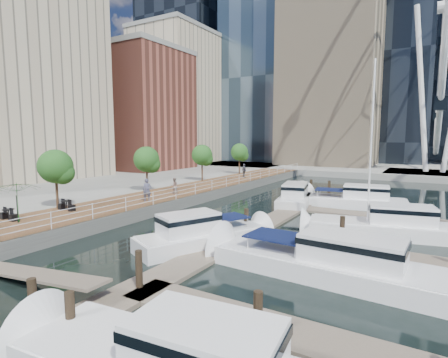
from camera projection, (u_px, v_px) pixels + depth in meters
The scene contains 16 objects.
ground at pixel (125, 264), 18.10m from camera, with size 520.00×520.00×0.00m, color black.
boardwalk at pixel (172, 197), 35.40m from camera, with size 6.00×60.00×1.00m, color brown.
seawall at pixel (196, 200), 33.89m from camera, with size 0.25×60.00×1.00m, color #595954.
land_inland at pixel (21, 180), 49.04m from camera, with size 48.00×90.00×1.00m, color gray.
land_far at pixel (379, 157), 105.22m from camera, with size 200.00×114.00×1.00m, color gray.
pier at pixel (434, 175), 55.41m from camera, with size 14.00×12.00×1.00m, color gray.
railing at pixel (195, 189), 33.82m from camera, with size 0.10×60.00×1.05m, color white, non-canonical shape.
floating_docks at pixel (329, 231), 22.54m from camera, with size 16.00×34.00×2.60m.
midrise_condos at pixel (98, 94), 56.37m from camera, with size 19.00×67.00×28.00m.
ferris_wheel at pixel (446, 7), 52.38m from camera, with size 5.80×45.60×47.80m.
street_trees at pixel (146, 159), 35.31m from camera, with size 2.60×42.60×4.60m.
yacht_foreground at pixel (323, 276), 16.57m from camera, with size 3.09×11.55×2.15m, color white, non-canonical shape.
pedestrian_near at pixel (147, 190), 30.14m from camera, with size 0.72×0.47×1.98m, color #47485F.
pedestrian_mid at pixel (174, 186), 34.11m from camera, with size 0.77×0.60×1.59m, color #816459.
pedestrian_far at pixel (244, 171), 48.12m from camera, with size 1.11×0.46×1.90m, color #373B45.
moored_yachts at pixel (364, 237), 22.88m from camera, with size 22.49×33.45×11.50m.
Camera 1 is at (13.32, -12.39, 6.53)m, focal length 28.00 mm.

